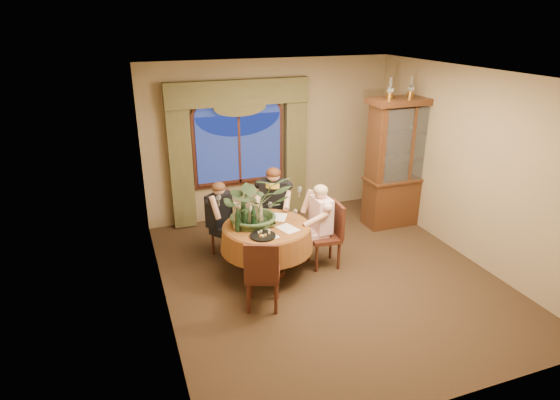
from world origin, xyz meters
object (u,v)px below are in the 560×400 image
object	(u,v)px
dining_table	(267,249)
wine_bottle_5	(243,211)
chair_back	(228,226)
person_scarf	(274,208)
oil_lamp_center	(411,87)
chair_right	(324,236)
china_cabinet	(403,163)
wine_bottle_4	(245,218)
wine_bottle_3	(250,215)
wine_bottle_1	(254,217)
wine_bottle_2	(236,217)
olive_bowl	(270,225)
centerpiece_plant	(255,180)
oil_lamp_left	(390,88)
oil_lamp_right	(431,86)
stoneware_vase	(258,213)
person_pink	(321,225)
wine_bottle_0	(237,220)
person_back	(219,220)
chair_front_left	(263,273)
chair_back_right	(272,218)

from	to	relation	value
dining_table	wine_bottle_5	world-z (taller)	wine_bottle_5
chair_back	person_scarf	world-z (taller)	person_scarf
oil_lamp_center	chair_right	world-z (taller)	oil_lamp_center
china_cabinet	wine_bottle_4	xyz separation A→B (m)	(-3.09, -0.89, -0.20)
chair_right	wine_bottle_3	distance (m)	1.16
wine_bottle_1	wine_bottle_2	world-z (taller)	same
china_cabinet	olive_bowl	bearing A→B (deg)	-161.01
centerpiece_plant	wine_bottle_1	size ratio (longest dim) A/B	3.31
oil_lamp_left	oil_lamp_center	size ratio (longest dim) A/B	1.00
centerpiece_plant	olive_bowl	distance (m)	0.65
person_scarf	chair_back	bearing A→B (deg)	27.68
oil_lamp_left	oil_lamp_right	xyz separation A→B (m)	(0.77, 0.00, 0.00)
chair_right	wine_bottle_4	bearing A→B (deg)	91.92
stoneware_vase	centerpiece_plant	size ratio (longest dim) A/B	0.25
person_pink	person_scarf	world-z (taller)	person_scarf
china_cabinet	wine_bottle_0	distance (m)	3.34
oil_lamp_right	chair_back	size ratio (longest dim) A/B	0.35
oil_lamp_center	olive_bowl	size ratio (longest dim) A/B	2.16
oil_lamp_center	wine_bottle_0	distance (m)	3.64
stoneware_vase	wine_bottle_2	size ratio (longest dim) A/B	0.82
chair_back	wine_bottle_2	size ratio (longest dim) A/B	2.91
person_back	centerpiece_plant	bearing A→B (deg)	89.29
dining_table	oil_lamp_right	xyz separation A→B (m)	(3.16, 0.88, 2.02)
chair_right	chair_front_left	world-z (taller)	same
person_back	oil_lamp_center	bearing A→B (deg)	148.03
person_pink	centerpiece_plant	distance (m)	1.22
wine_bottle_5	wine_bottle_3	bearing A→B (deg)	-66.96
oil_lamp_center	chair_back	xyz separation A→B (m)	(-3.15, -0.14, -1.91)
chair_back_right	wine_bottle_1	bearing A→B (deg)	80.47
person_pink	oil_lamp_center	bearing A→B (deg)	-67.14
stoneware_vase	olive_bowl	size ratio (longest dim) A/B	1.73
chair_back	wine_bottle_2	xyz separation A→B (m)	(-0.04, -0.68, 0.44)
person_pink	centerpiece_plant	bearing A→B (deg)	81.14
wine_bottle_1	wine_bottle_5	bearing A→B (deg)	108.44
china_cabinet	wine_bottle_3	bearing A→B (deg)	-164.79
oil_lamp_left	chair_back_right	distance (m)	2.79
chair_back	stoneware_vase	size ratio (longest dim) A/B	3.54
china_cabinet	chair_front_left	size ratio (longest dim) A/B	2.31
oil_lamp_right	wine_bottle_2	world-z (taller)	oil_lamp_right
stoneware_vase	chair_back	bearing A→B (deg)	117.71
chair_back_right	person_pink	distance (m)	0.93
centerpiece_plant	person_back	bearing A→B (deg)	123.76
dining_table	oil_lamp_right	bearing A→B (deg)	15.56
dining_table	wine_bottle_3	bearing A→B (deg)	161.86
wine_bottle_5	wine_bottle_4	bearing A→B (deg)	-102.01
oil_lamp_right	wine_bottle_2	xyz separation A→B (m)	(-3.58, -0.82, -1.48)
chair_back_right	oil_lamp_right	bearing A→B (deg)	-154.48
chair_front_left	person_scarf	world-z (taller)	person_scarf
chair_right	centerpiece_plant	distance (m)	1.34
chair_right	wine_bottle_3	xyz separation A→B (m)	(-1.07, 0.15, 0.44)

